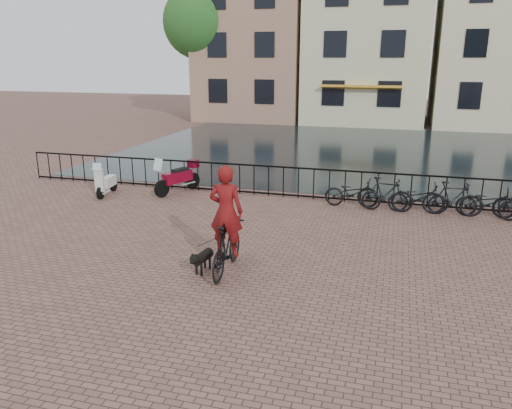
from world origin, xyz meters
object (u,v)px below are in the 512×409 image
(dog, at_px, (203,260))
(scooter, at_px, (106,177))
(cyclist, at_px, (226,226))
(motorcycle, at_px, (177,174))

(dog, xyz_separation_m, scooter, (-5.40, 4.93, 0.34))
(cyclist, xyz_separation_m, dog, (-0.50, -0.13, -0.76))
(cyclist, bearing_deg, scooter, -41.25)
(dog, distance_m, scooter, 7.32)
(cyclist, bearing_deg, motorcycle, -58.84)
(motorcycle, bearing_deg, cyclist, -34.24)
(cyclist, distance_m, scooter, 7.61)
(dog, xyz_separation_m, motorcycle, (-3.24, 5.83, 0.39))
(dog, bearing_deg, scooter, 145.47)
(motorcycle, distance_m, scooter, 2.34)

